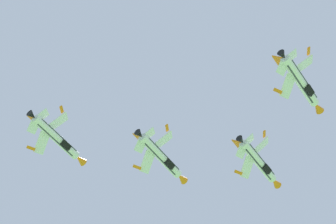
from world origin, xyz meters
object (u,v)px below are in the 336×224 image
object	(u,v)px
fighter_jet_left_wing	(161,157)
fighter_jet_right_wing	(301,82)
fighter_jet_left_outer	(57,138)
fighter_jet_lead	(259,162)

from	to	relation	value
fighter_jet_left_wing	fighter_jet_right_wing	xyz separation A→B (m)	(28.39, -6.50, 3.26)
fighter_jet_right_wing	fighter_jet_left_outer	size ratio (longest dim) A/B	1.00
fighter_jet_lead	fighter_jet_right_wing	size ratio (longest dim) A/B	1.00
fighter_jet_right_wing	fighter_jet_left_outer	distance (m)	46.86
fighter_jet_lead	fighter_jet_left_outer	bearing A→B (deg)	-139.14
fighter_jet_lead	fighter_jet_left_outer	world-z (taller)	fighter_jet_left_outer
fighter_jet_left_wing	fighter_jet_left_outer	world-z (taller)	fighter_jet_left_outer
fighter_jet_left_outer	fighter_jet_lead	bearing A→B (deg)	40.86
fighter_jet_lead	fighter_jet_left_outer	xyz separation A→B (m)	(-35.34, -17.19, 1.74)
fighter_jet_lead	fighter_jet_right_wing	xyz separation A→B (m)	(11.49, -15.69, 1.53)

